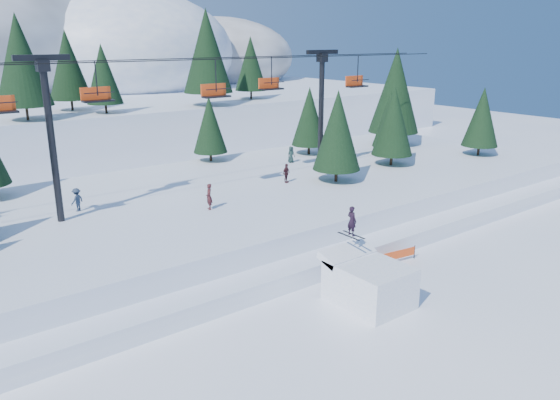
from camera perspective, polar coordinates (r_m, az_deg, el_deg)
ground at (r=28.09m, az=8.66°, el=-12.83°), size 160.00×160.00×0.00m
mid_shelf at (r=40.99m, az=-9.60°, el=-1.35°), size 70.00×22.00×2.50m
berm at (r=33.24m, az=-1.30°, el=-6.74°), size 70.00×6.00×1.10m
jump_kicker at (r=29.81m, az=9.17°, el=-8.41°), size 3.29×4.48×5.05m
chairlift at (r=39.79m, az=-8.96°, el=10.05°), size 46.00×3.21×10.28m
conifer_stand at (r=43.54m, az=-5.26°, el=7.48°), size 64.78×17.72×10.29m
distant_skiers at (r=38.71m, az=-13.35°, el=0.57°), size 29.99×8.65×1.79m
banner_near at (r=35.46m, az=12.22°, el=-5.61°), size 2.83×0.44×0.90m
banner_far at (r=39.00m, az=12.51°, el=-3.56°), size 2.82×0.54×0.90m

